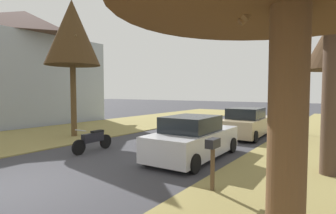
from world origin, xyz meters
name	(u,v)px	position (x,y,z in m)	size (l,w,h in m)	color
ground_plane	(5,192)	(0.00, 0.00, 0.00)	(120.00, 120.00, 0.00)	#38383D
stop_sign_far	(287,96)	(3.76, 14.03, 2.19)	(0.81, 0.30, 2.97)	#9EA0A5
street_tree_left_mid_a	(72,33)	(-5.43, 5.89, 5.56)	(2.89, 2.89, 7.29)	brown
parked_sedan_silver	(193,139)	(2.16, 5.54, 0.72)	(2.05, 4.45, 1.57)	#BCBCC1
parked_sedan_tan	(247,123)	(2.23, 11.34, 0.72)	(2.05, 4.45, 1.57)	tan
parked_motorcycle	(93,140)	(-1.78, 4.18, 0.48)	(0.60, 2.05, 0.97)	black
house_backdrop_left	(26,66)	(-14.36, 8.02, 4.52)	(7.63, 10.42, 8.77)	#939EA8
curbside_mailbox	(213,149)	(4.17, 2.91, 1.06)	(0.22, 0.44, 1.27)	brown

